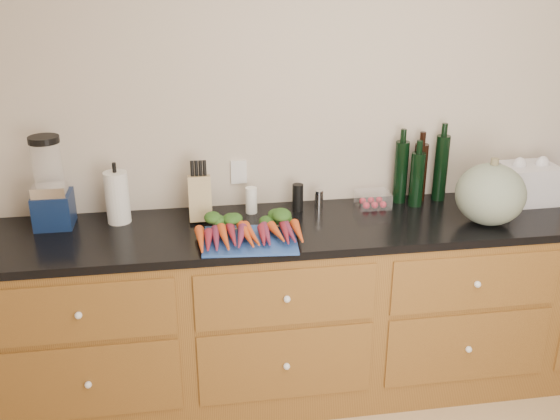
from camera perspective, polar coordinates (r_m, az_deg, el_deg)
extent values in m
cube|color=beige|center=(3.26, 6.72, 7.15)|extent=(4.10, 0.05, 2.60)
cube|color=brown|center=(3.30, 7.53, -8.76)|extent=(3.60, 0.60, 0.90)
cube|color=brown|center=(2.83, -17.91, -8.99)|extent=(0.82, 0.01, 0.28)
sphere|color=white|center=(2.82, -17.96, -9.15)|extent=(0.03, 0.03, 0.03)
cube|color=brown|center=(3.03, -17.10, -14.85)|extent=(0.82, 0.01, 0.38)
sphere|color=white|center=(3.02, -17.14, -15.03)|extent=(0.03, 0.03, 0.03)
cube|color=brown|center=(2.82, 0.59, -7.99)|extent=(0.82, 0.01, 0.28)
sphere|color=white|center=(2.80, 0.64, -8.16)|extent=(0.03, 0.03, 0.03)
cube|color=brown|center=(3.01, 0.56, -13.93)|extent=(0.82, 0.01, 0.38)
sphere|color=white|center=(3.00, 0.61, -14.11)|extent=(0.03, 0.03, 0.03)
cube|color=brown|center=(3.08, 17.49, -6.36)|extent=(0.82, 0.01, 0.28)
sphere|color=white|center=(3.06, 17.61, -6.50)|extent=(0.03, 0.03, 0.03)
cube|color=brown|center=(3.26, 16.76, -11.95)|extent=(0.82, 0.01, 0.38)
sphere|color=white|center=(3.24, 16.87, -12.10)|extent=(0.03, 0.03, 0.03)
cube|color=black|center=(3.09, 7.96, -1.25)|extent=(3.64, 0.62, 0.04)
cube|color=#254B9D|center=(2.82, -2.76, -2.77)|extent=(0.45, 0.35, 0.01)
cone|color=#DA4C19|center=(2.78, -7.24, -2.70)|extent=(0.04, 0.21, 0.04)
cone|color=maroon|center=(2.78, -6.53, -2.66)|extent=(0.04, 0.21, 0.04)
cone|color=maroon|center=(2.78, -5.83, -2.62)|extent=(0.04, 0.21, 0.04)
cone|color=#DA4C19|center=(2.79, -5.13, -2.58)|extent=(0.04, 0.21, 0.04)
cone|color=maroon|center=(2.79, -4.43, -2.53)|extent=(0.04, 0.21, 0.04)
cone|color=maroon|center=(2.79, -3.73, -2.49)|extent=(0.04, 0.21, 0.04)
cone|color=#DA4C19|center=(2.79, -3.03, -2.45)|extent=(0.04, 0.21, 0.04)
ellipsoid|color=#204A18|center=(2.93, -5.35, -1.11)|extent=(0.21, 0.13, 0.06)
cone|color=#DA4C19|center=(2.80, -2.42, -2.41)|extent=(0.04, 0.21, 0.04)
cone|color=maroon|center=(2.80, -1.72, -2.37)|extent=(0.04, 0.21, 0.04)
cone|color=maroon|center=(2.80, -1.03, -2.33)|extent=(0.04, 0.21, 0.04)
cone|color=#DA4C19|center=(2.81, -0.33, -2.28)|extent=(0.04, 0.21, 0.04)
cone|color=maroon|center=(2.81, 0.36, -2.24)|extent=(0.04, 0.21, 0.04)
cone|color=maroon|center=(2.82, 1.04, -2.20)|extent=(0.04, 0.21, 0.04)
cone|color=#DA4C19|center=(2.82, 1.73, -2.15)|extent=(0.04, 0.21, 0.04)
ellipsoid|color=#204A18|center=(2.95, -0.79, -0.84)|extent=(0.21, 0.13, 0.06)
ellipsoid|color=slate|center=(3.13, 18.68, 1.38)|extent=(0.33, 0.33, 0.30)
cube|color=#0F1F46|center=(3.15, -19.98, 0.03)|extent=(0.17, 0.17, 0.16)
cube|color=silver|center=(3.08, -20.33, 1.68)|extent=(0.15, 0.10, 0.05)
cylinder|color=white|center=(3.08, -20.49, 3.75)|extent=(0.13, 0.13, 0.23)
cylinder|color=black|center=(3.04, -20.81, 6.04)|extent=(0.14, 0.14, 0.03)
cylinder|color=white|center=(3.08, -14.65, 1.12)|extent=(0.11, 0.11, 0.25)
cube|color=tan|center=(3.05, -7.33, 1.10)|extent=(0.11, 0.11, 0.22)
cylinder|color=white|center=(3.12, -2.64, 0.89)|extent=(0.06, 0.06, 0.13)
cylinder|color=black|center=(3.15, 1.64, 1.17)|extent=(0.06, 0.06, 0.14)
cylinder|color=silver|center=(3.17, 3.57, 0.95)|extent=(0.04, 0.04, 0.10)
cube|color=white|center=(3.24, 8.50, 0.97)|extent=(0.17, 0.13, 0.08)
cylinder|color=black|center=(3.29, 10.98, 3.43)|extent=(0.07, 0.07, 0.32)
cylinder|color=black|center=(3.34, 12.66, 3.38)|extent=(0.07, 0.07, 0.30)
cylinder|color=black|center=(3.36, 14.48, 3.74)|extent=(0.07, 0.07, 0.35)
cylinder|color=black|center=(3.26, 12.40, 2.75)|extent=(0.07, 0.07, 0.28)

